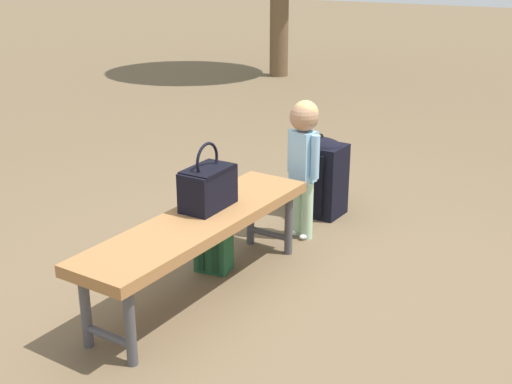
% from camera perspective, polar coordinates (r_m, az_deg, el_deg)
% --- Properties ---
extents(ground_plane, '(40.00, 40.00, 0.00)m').
position_cam_1_polar(ground_plane, '(3.93, 0.89, -6.84)').
color(ground_plane, brown).
rests_on(ground_plane, ground).
extents(park_bench, '(1.61, 0.46, 0.45)m').
position_cam_1_polar(park_bench, '(3.54, -4.83, -3.03)').
color(park_bench, '#9E6B3D').
rests_on(park_bench, ground).
extents(handbag, '(0.32, 0.19, 0.37)m').
position_cam_1_polar(handbag, '(3.61, -4.12, 0.55)').
color(handbag, black).
rests_on(handbag, park_bench).
extents(child_standing, '(0.18, 0.24, 0.90)m').
position_cam_1_polar(child_standing, '(4.21, 4.08, 3.77)').
color(child_standing, '#B2D8B2').
rests_on(child_standing, ground).
extents(backpack_large, '(0.32, 0.36, 0.58)m').
position_cam_1_polar(backpack_large, '(4.71, 5.41, 1.55)').
color(backpack_large, black).
rests_on(backpack_large, ground).
extents(backpack_small, '(0.19, 0.22, 0.33)m').
position_cam_1_polar(backpack_small, '(3.90, -3.64, -4.46)').
color(backpack_small, '#1E4C2D').
rests_on(backpack_small, ground).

